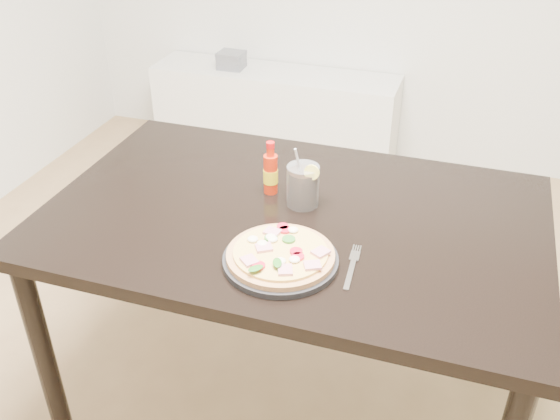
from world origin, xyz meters
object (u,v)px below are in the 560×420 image
(fork, at_px, (352,265))
(dining_table, at_px, (293,237))
(cola_cup, at_px, (303,186))
(media_console, at_px, (275,113))
(pizza, at_px, (280,254))
(plate, at_px, (281,260))
(hot_sauce_bottle, at_px, (271,173))

(fork, bearing_deg, dining_table, 134.14)
(cola_cup, height_order, media_console, cola_cup)
(pizza, relative_size, cola_cup, 1.49)
(media_console, bearing_deg, fork, -66.13)
(plate, bearing_deg, cola_cup, 95.54)
(media_console, bearing_deg, pizza, -70.93)
(dining_table, bearing_deg, fork, -42.15)
(plate, xyz_separation_m, fork, (0.17, 0.04, -0.01))
(dining_table, relative_size, fork, 7.42)
(pizza, height_order, media_console, pizza)
(dining_table, xyz_separation_m, pizza, (0.04, -0.24, 0.11))
(fork, bearing_deg, pizza, -170.24)
(fork, bearing_deg, cola_cup, 125.58)
(plate, distance_m, hot_sauce_bottle, 0.36)
(pizza, bearing_deg, hot_sauce_bottle, 112.85)
(cola_cup, relative_size, media_console, 0.13)
(dining_table, relative_size, plate, 4.82)
(dining_table, height_order, hot_sauce_bottle, hot_sauce_bottle)
(plate, bearing_deg, pizza, 141.31)
(dining_table, relative_size, hot_sauce_bottle, 8.54)
(hot_sauce_bottle, relative_size, fork, 0.87)
(dining_table, height_order, media_console, dining_table)
(dining_table, distance_m, media_console, 1.92)
(dining_table, relative_size, cola_cup, 7.67)
(plate, distance_m, pizza, 0.02)
(plate, relative_size, media_console, 0.21)
(pizza, xyz_separation_m, fork, (0.17, 0.04, -0.02))
(plate, height_order, media_console, plate)
(dining_table, height_order, pizza, pizza)
(plate, relative_size, fork, 1.54)
(dining_table, bearing_deg, cola_cup, 78.10)
(cola_cup, bearing_deg, media_console, 111.21)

